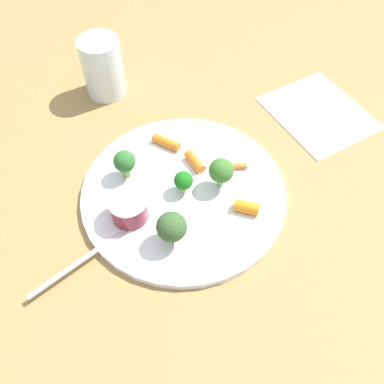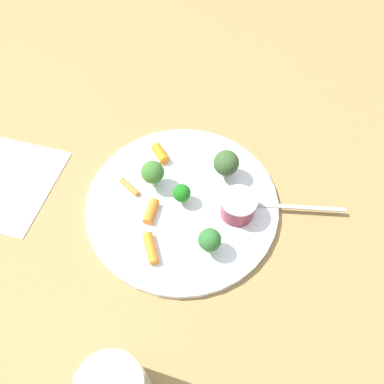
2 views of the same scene
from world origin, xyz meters
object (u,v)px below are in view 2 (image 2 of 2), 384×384
at_px(plate, 182,203).
at_px(broccoli_floret_0, 154,171).
at_px(broccoli_floret_2, 210,240).
at_px(carrot_stick_2, 129,187).
at_px(broccoli_floret_3, 226,163).
at_px(broccoli_floret_1, 181,193).
at_px(fork, 287,207).
at_px(carrot_stick_1, 160,153).
at_px(napkin, 8,183).
at_px(carrot_stick_0, 151,248).
at_px(carrot_stick_3, 151,211).
at_px(sauce_cup, 238,206).

bearing_deg(plate, broccoli_floret_0, 87.14).
distance_m(broccoli_floret_0, broccoli_floret_2, 0.15).
bearing_deg(carrot_stick_2, broccoli_floret_0, -41.34).
height_order(broccoli_floret_2, carrot_stick_2, broccoli_floret_2).
distance_m(broccoli_floret_2, broccoli_floret_3, 0.14).
bearing_deg(broccoli_floret_2, broccoli_floret_3, 22.31).
xyz_separation_m(broccoli_floret_1, fork, (0.09, -0.15, -0.02)).
bearing_deg(broccoli_floret_1, plate, 5.23).
bearing_deg(carrot_stick_1, napkin, 135.70).
height_order(carrot_stick_0, carrot_stick_3, same).
relative_size(broccoli_floret_1, broccoli_floret_2, 0.78).
xyz_separation_m(carrot_stick_2, carrot_stick_3, (-0.02, -0.06, 0.00)).
xyz_separation_m(plate, carrot_stick_3, (-0.05, 0.03, 0.01)).
relative_size(sauce_cup, broccoli_floret_2, 1.13).
relative_size(broccoli_floret_2, fork, 0.31).
bearing_deg(fork, broccoli_floret_2, 154.60).
height_order(carrot_stick_1, napkin, carrot_stick_1).
distance_m(carrot_stick_0, carrot_stick_3, 0.06).
bearing_deg(carrot_stick_0, fork, -35.82).
bearing_deg(fork, broccoli_floret_3, 92.25).
distance_m(broccoli_floret_2, carrot_stick_0, 0.09).
bearing_deg(carrot_stick_1, carrot_stick_0, -146.92).
height_order(sauce_cup, fork, sauce_cup).
bearing_deg(carrot_stick_2, broccoli_floret_3, -45.55).
relative_size(carrot_stick_0, fork, 0.30).
relative_size(carrot_stick_1, carrot_stick_3, 0.89).
bearing_deg(napkin, broccoli_floret_3, -53.70).
bearing_deg(carrot_stick_0, broccoli_floret_0, 34.96).
height_order(broccoli_floret_1, napkin, broccoli_floret_1).
distance_m(sauce_cup, carrot_stick_1, 0.17).
relative_size(carrot_stick_0, carrot_stick_3, 1.18).
xyz_separation_m(sauce_cup, broccoli_floret_1, (-0.03, 0.09, 0.00)).
bearing_deg(broccoli_floret_2, carrot_stick_2, 84.74).
relative_size(broccoli_floret_1, fork, 0.24).
height_order(carrot_stick_2, carrot_stick_3, carrot_stick_3).
bearing_deg(carrot_stick_2, carrot_stick_1, -0.74).
xyz_separation_m(plate, fork, (0.09, -0.15, 0.01)).
distance_m(broccoli_floret_1, broccoli_floret_2, 0.10).
height_order(carrot_stick_0, fork, carrot_stick_0).
bearing_deg(plate, carrot_stick_0, -172.48).
distance_m(carrot_stick_1, carrot_stick_3, 0.12).
bearing_deg(broccoli_floret_0, napkin, 123.26).
bearing_deg(napkin, broccoli_floret_2, -75.46).
height_order(broccoli_floret_3, carrot_stick_1, broccoli_floret_3).
relative_size(carrot_stick_1, carrot_stick_2, 0.88).
xyz_separation_m(broccoli_floret_1, carrot_stick_3, (-0.05, 0.03, -0.02)).
bearing_deg(broccoli_floret_0, broccoli_floret_3, -47.11).
relative_size(carrot_stick_0, napkin, 0.27).
height_order(carrot_stick_3, napkin, carrot_stick_3).
height_order(plate, fork, fork).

